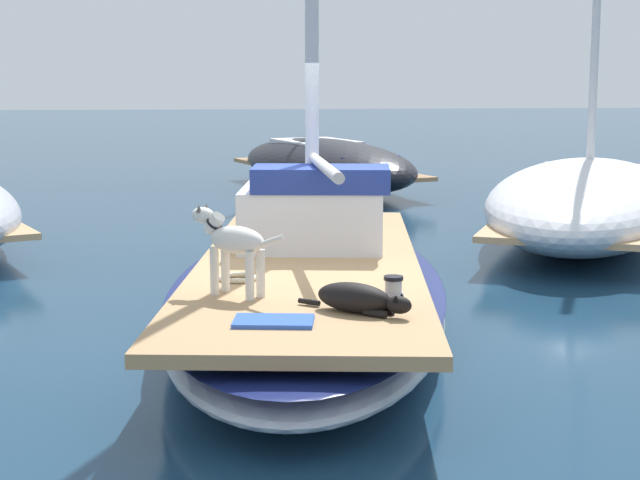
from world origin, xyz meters
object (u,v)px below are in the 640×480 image
Objects in this scene: deck_towel at (274,321)px; coiled_rope at (238,278)px; deck_winch at (393,290)px; moored_boat_starboard_side at (585,200)px; dog_white at (233,242)px; sailboat_main at (309,293)px; dog_black at (358,299)px; moored_boat_far_astern at (326,163)px.

coiled_rope is at bearing 97.81° from deck_towel.
deck_winch is at bearing 29.66° from deck_towel.
deck_winch is 7.58m from moored_boat_starboard_side.
dog_white is 1.32m from deck_winch.
sailboat_main is 23.17× the size of coiled_rope.
moored_boat_starboard_side is at bearing 58.61° from deck_winch.
moored_boat_starboard_side reaches higher than dog_white.
sailboat_main is at bearing 94.07° from dog_black.
dog_black is 1.54m from coiled_rope.
deck_towel is 14.04m from moored_boat_far_astern.
dog_black is at bearing -137.37° from deck_winch.
dog_white is 1.07m from deck_towel.
coiled_rope is at bearing -99.80° from moored_boat_far_astern.
moored_boat_starboard_side is 7.51m from moored_boat_far_astern.
moored_boat_far_astern is (0.98, 13.37, -0.19)m from deck_winch.
dog_black is at bearing -95.40° from moored_boat_far_astern.
coiled_rope is 0.04× the size of moored_boat_starboard_side.
dog_black is 7.99m from moored_boat_starboard_side.
dog_black is (0.16, -2.19, 0.43)m from sailboat_main.
sailboat_main is 2.51m from deck_towel.
deck_towel is (0.21, -1.53, -0.01)m from coiled_rope.
dog_black is at bearing -56.48° from coiled_rope.
deck_winch reaches higher than sailboat_main.
deck_towel is at bearing -150.34° from deck_winch.
dog_white is 1.34× the size of deck_towel.
dog_white is at bearing -130.44° from moored_boat_starboard_side.
deck_winch reaches higher than deck_towel.
moored_boat_far_astern is at bearing 80.40° from dog_white.
moored_boat_starboard_side is (5.11, 5.48, -0.08)m from coiled_rope.
moored_boat_starboard_side reaches higher than sailboat_main.
moored_boat_starboard_side reaches higher than dog_black.
dog_black reaches higher than sailboat_main.
coiled_rope is 1.55m from deck_towel.
coiled_rope reaches higher than deck_towel.
dog_white is 0.94× the size of dog_black.
moored_boat_far_astern reaches higher than moored_boat_starboard_side.
coiled_rope is (0.05, 0.57, -0.40)m from dog_white.
sailboat_main is 1.04× the size of moored_boat_far_astern.
sailboat_main is at bearing 78.85° from deck_towel.
moored_boat_far_astern reaches higher than dog_white.
moored_boat_far_astern reaches higher than coiled_rope.
dog_black is at bearing -122.22° from moored_boat_starboard_side.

